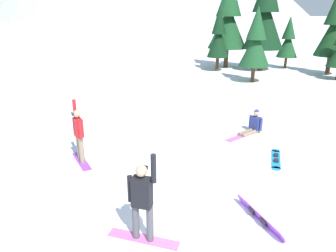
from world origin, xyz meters
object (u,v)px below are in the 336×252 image
at_px(pine_tree_leaning, 335,27).
at_px(pine_tree_twin, 288,40).
at_px(loose_snowboard_near_left, 259,216).
at_px(loose_snowboard_far_spare, 276,159).
at_px(pine_tree_broad, 256,41).
at_px(snowboarder_midground, 79,134).
at_px(pine_tree_young, 228,19).
at_px(snowboarder_background, 253,125).
at_px(pine_tree_short, 219,36).
at_px(pine_tree_tall, 265,15).
at_px(snowboarder_foreground, 142,201).

relative_size(pine_tree_leaning, pine_tree_twin, 1.50).
bearing_deg(loose_snowboard_near_left, loose_snowboard_far_spare, 62.75).
relative_size(loose_snowboard_near_left, pine_tree_leaning, 0.27).
height_order(pine_tree_leaning, pine_tree_broad, pine_tree_leaning).
bearing_deg(snowboarder_midground, pine_tree_young, 63.95).
bearing_deg(pine_tree_leaning, loose_snowboard_far_spare, -123.41).
distance_m(loose_snowboard_far_spare, pine_tree_leaning, 18.13).
xyz_separation_m(snowboarder_midground, pine_tree_young, (9.09, 18.60, 3.14)).
bearing_deg(pine_tree_leaning, snowboarder_background, -128.53).
relative_size(pine_tree_leaning, pine_tree_broad, 1.29).
bearing_deg(loose_snowboard_far_spare, pine_tree_broad, 76.05).
xyz_separation_m(snowboarder_midground, pine_tree_short, (7.94, 16.78, 1.87)).
bearing_deg(loose_snowboard_far_spare, pine_tree_young, 81.88).
height_order(snowboarder_background, pine_tree_twin, pine_tree_twin).
bearing_deg(loose_snowboard_near_left, snowboarder_midground, 143.58).
bearing_deg(snowboarder_background, loose_snowboard_near_left, -105.98).
distance_m(loose_snowboard_near_left, loose_snowboard_far_spare, 3.65).
height_order(loose_snowboard_near_left, pine_tree_broad, pine_tree_broad).
xyz_separation_m(snowboarder_background, pine_tree_tall, (5.21, 14.49, 4.09)).
height_order(snowboarder_background, pine_tree_young, pine_tree_young).
relative_size(snowboarder_midground, snowboarder_background, 1.21).
distance_m(pine_tree_leaning, pine_tree_tall, 5.15).
height_order(pine_tree_young, pine_tree_broad, pine_tree_young).
height_order(pine_tree_young, pine_tree_tall, pine_tree_tall).
relative_size(snowboarder_foreground, snowboarder_background, 1.21).
bearing_deg(snowboarder_midground, snowboarder_background, 19.59).
distance_m(snowboarder_background, pine_tree_young, 16.98).
relative_size(loose_snowboard_near_left, pine_tree_young, 0.24).
xyz_separation_m(pine_tree_young, pine_tree_twin, (5.05, -0.81, -1.73)).
distance_m(snowboarder_foreground, loose_snowboard_far_spare, 5.80).
xyz_separation_m(pine_tree_broad, pine_tree_short, (-1.55, 4.59, 0.07)).
height_order(loose_snowboard_far_spare, pine_tree_young, pine_tree_young).
height_order(pine_tree_tall, pine_tree_short, pine_tree_tall).
distance_m(pine_tree_tall, pine_tree_short, 3.98).
height_order(loose_snowboard_near_left, pine_tree_young, pine_tree_young).
relative_size(snowboarder_foreground, pine_tree_leaning, 0.31).
bearing_deg(pine_tree_leaning, pine_tree_twin, 122.69).
height_order(pine_tree_leaning, pine_tree_tall, pine_tree_tall).
xyz_separation_m(pine_tree_young, pine_tree_leaning, (7.10, -4.01, -0.54)).
bearing_deg(snowboarder_background, pine_tree_young, 80.58).
xyz_separation_m(snowboarder_foreground, pine_tree_twin, (12.09, 21.76, 1.41)).
distance_m(snowboarder_midground, pine_tree_short, 18.66).
xyz_separation_m(loose_snowboard_far_spare, pine_tree_twin, (7.74, 18.03, 2.35)).
relative_size(loose_snowboard_far_spare, pine_tree_short, 0.33).
relative_size(pine_tree_broad, pine_tree_tall, 0.63).
xyz_separation_m(snowboarder_foreground, pine_tree_leaning, (14.14, 18.57, 2.60)).
distance_m(pine_tree_twin, pine_tree_tall, 3.42).
distance_m(loose_snowboard_near_left, pine_tree_leaning, 21.68).
bearing_deg(pine_tree_tall, loose_snowboard_far_spare, -106.97).
distance_m(snowboarder_foreground, pine_tree_twin, 24.93).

